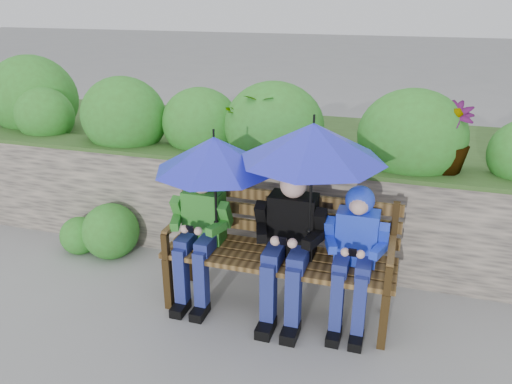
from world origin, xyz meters
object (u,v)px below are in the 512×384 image
(umbrella_left, at_px, (214,154))
(umbrella_right, at_px, (313,142))
(park_bench, at_px, (280,246))
(boy_left, at_px, (200,229))
(boy_right, at_px, (355,246))
(boy_middle, at_px, (289,238))

(umbrella_left, xyz_separation_m, umbrella_right, (0.75, 0.03, 0.15))
(park_bench, relative_size, umbrella_left, 1.96)
(umbrella_left, bearing_deg, umbrella_right, 1.93)
(boy_left, relative_size, boy_right, 1.02)
(boy_left, relative_size, boy_middle, 0.93)
(boy_middle, distance_m, umbrella_right, 0.80)
(park_bench, bearing_deg, boy_middle, -45.56)
(boy_right, relative_size, umbrella_right, 1.05)
(boy_middle, relative_size, umbrella_right, 1.15)
(park_bench, distance_m, boy_middle, 0.19)
(park_bench, xyz_separation_m, boy_left, (-0.67, -0.09, 0.10))
(park_bench, distance_m, umbrella_right, 0.96)
(park_bench, bearing_deg, boy_right, -7.01)
(boy_middle, bearing_deg, umbrella_right, 3.29)
(umbrella_right, bearing_deg, umbrella_left, -178.07)
(boy_right, bearing_deg, boy_left, -179.34)
(boy_right, xyz_separation_m, umbrella_left, (-1.11, -0.04, 0.64))
(boy_middle, xyz_separation_m, umbrella_right, (0.15, 0.01, 0.79))
(boy_left, xyz_separation_m, umbrella_left, (0.16, -0.02, 0.67))
(boy_right, relative_size, umbrella_left, 1.20)
(park_bench, xyz_separation_m, umbrella_right, (0.25, -0.09, 0.92))
(umbrella_left, bearing_deg, boy_right, 2.04)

